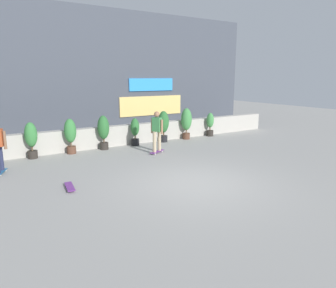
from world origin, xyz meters
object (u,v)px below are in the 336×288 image
Objects in this scene: potted_plant_6 at (186,121)px; skateboard_near_camera at (70,187)px; potted_plant_3 at (103,130)px; potted_plant_4 at (135,131)px; potted_plant_7 at (210,124)px; potted_plant_5 at (164,124)px; skater_far_right at (157,130)px; potted_plant_2 at (70,134)px; potted_plant_1 at (31,138)px.

potted_plant_6 is 7.97m from skateboard_near_camera.
potted_plant_4 is at bearing 0.00° from potted_plant_3.
potted_plant_3 is at bearing -180.00° from potted_plant_7.
potted_plant_5 is 0.87× the size of skater_far_right.
potted_plant_3 is 0.98× the size of potted_plant_5.
potted_plant_2 is 2.86m from potted_plant_4.
potted_plant_7 is at bearing -0.00° from potted_plant_4.
potted_plant_6 is at bearing 33.25° from skater_far_right.
potted_plant_1 is 5.81m from potted_plant_5.
potted_plant_6 is (1.31, 0.00, 0.04)m from potted_plant_5.
potted_plant_4 is 2.82m from potted_plant_6.
potted_plant_3 is (1.38, 0.00, 0.03)m from potted_plant_2.
potted_plant_3 is 5.80m from potted_plant_7.
potted_plant_2 is 1.38m from potted_plant_3.
potted_plant_4 is (2.86, 0.00, -0.14)m from potted_plant_2.
potted_plant_4 is at bearing 93.89° from skater_far_right.
skateboard_near_camera is (-5.49, -4.06, -0.79)m from potted_plant_5.
potted_plant_2 is 1.73× the size of skateboard_near_camera.
skateboard_near_camera is (-3.99, -4.06, -0.61)m from potted_plant_4.
potted_plant_4 is at bearing 180.00° from potted_plant_7.
skater_far_right is (-1.38, -1.77, 0.09)m from potted_plant_5.
potted_plant_4 is 1.79m from skater_far_right.
potted_plant_3 reaches higher than potted_plant_2.
potted_plant_5 is at bearing 0.00° from potted_plant_3.
potted_plant_7 is 4.57m from skater_far_right.
potted_plant_6 is 1.88× the size of skateboard_near_camera.
potted_plant_7 is 0.72× the size of skater_far_right.
potted_plant_1 is 2.84m from potted_plant_3.
potted_plant_1 is 4.14m from skateboard_near_camera.
potted_plant_6 reaches higher than potted_plant_4.
skateboard_near_camera is (0.32, -4.06, -0.73)m from potted_plant_1.
potted_plant_5 reaches higher than potted_plant_3.
potted_plant_2 is at bearing 74.40° from skateboard_near_camera.
potted_plant_3 is at bearing 0.00° from potted_plant_2.
potted_plant_3 is 2.97m from potted_plant_5.
skateboard_near_camera is (-1.13, -4.06, -0.75)m from potted_plant_2.
potted_plant_2 is 0.92× the size of potted_plant_6.
skateboard_near_camera is (-2.52, -4.06, -0.78)m from potted_plant_3.
potted_plant_1 is at bearing 180.00° from potted_plant_5.
potted_plant_2 is 0.83× the size of skater_far_right.
potted_plant_2 is at bearing -180.00° from potted_plant_4.
potted_plant_1 is at bearing 180.00° from potted_plant_7.
potted_plant_7 is at bearing 22.77° from skater_far_right.
potted_plant_2 is at bearing -180.00° from potted_plant_6.
potted_plant_1 is at bearing 180.00° from potted_plant_2.
potted_plant_1 is 1.12× the size of potted_plant_4.
potted_plant_2 is at bearing -0.00° from potted_plant_1.
potted_plant_5 is (2.97, 0.00, 0.02)m from potted_plant_3.
potted_plant_6 is 0.90× the size of skater_far_right.
potted_plant_5 is (5.81, -0.00, 0.07)m from potted_plant_1.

